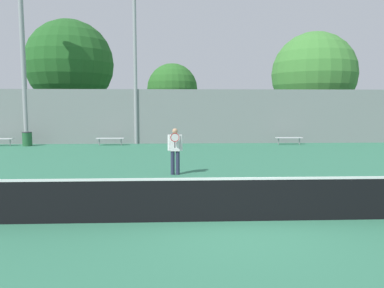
% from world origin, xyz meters
% --- Properties ---
extents(ground_plane, '(100.00, 100.00, 0.00)m').
position_xyz_m(ground_plane, '(0.00, 0.00, 0.00)').
color(ground_plane, '#337556').
extents(tennis_net, '(12.25, 0.09, 0.95)m').
position_xyz_m(tennis_net, '(0.00, 0.00, 0.48)').
color(tennis_net, black).
rests_on(tennis_net, ground_plane).
extents(tennis_player, '(0.53, 0.40, 1.66)m').
position_xyz_m(tennis_player, '(-1.31, 5.51, 0.93)').
color(tennis_player, '#282D47').
rests_on(tennis_player, ground_plane).
extents(bench_courtside_far, '(1.69, 0.40, 0.46)m').
position_xyz_m(bench_courtside_far, '(5.90, 15.58, 0.41)').
color(bench_courtside_far, silver).
rests_on(bench_courtside_far, ground_plane).
extents(bench_adjacent_court, '(1.69, 0.40, 0.46)m').
position_xyz_m(bench_adjacent_court, '(-5.38, 15.58, 0.41)').
color(bench_adjacent_court, silver).
rests_on(bench_adjacent_court, ground_plane).
extents(light_pole_near_left, '(0.90, 0.60, 12.00)m').
position_xyz_m(light_pole_near_left, '(-3.86, 16.49, 7.07)').
color(light_pole_near_left, '#939399').
rests_on(light_pole_near_left, ground_plane).
extents(light_pole_center_back, '(0.90, 0.60, 10.08)m').
position_xyz_m(light_pole_center_back, '(-10.88, 16.59, 5.63)').
color(light_pole_center_back, '#939399').
rests_on(light_pole_center_back, ground_plane).
extents(trash_bin, '(0.59, 0.59, 0.86)m').
position_xyz_m(trash_bin, '(-10.39, 15.42, 0.43)').
color(trash_bin, '#235B33').
rests_on(trash_bin, ground_plane).
extents(back_fence, '(35.65, 0.06, 3.51)m').
position_xyz_m(back_fence, '(0.00, 16.55, 1.76)').
color(back_fence, gray).
rests_on(back_fence, ground_plane).
extents(tree_green_tall, '(4.02, 4.02, 5.82)m').
position_xyz_m(tree_green_tall, '(-1.57, 22.59, 3.79)').
color(tree_green_tall, brown).
rests_on(tree_green_tall, ground_plane).
extents(tree_green_broad, '(6.72, 6.72, 8.33)m').
position_xyz_m(tree_green_broad, '(9.86, 22.33, 4.96)').
color(tree_green_broad, brown).
rests_on(tree_green_broad, ground_plane).
extents(tree_dark_dense, '(6.69, 6.69, 9.02)m').
position_xyz_m(tree_dark_dense, '(-9.46, 21.94, 5.67)').
color(tree_dark_dense, brown).
rests_on(tree_dark_dense, ground_plane).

